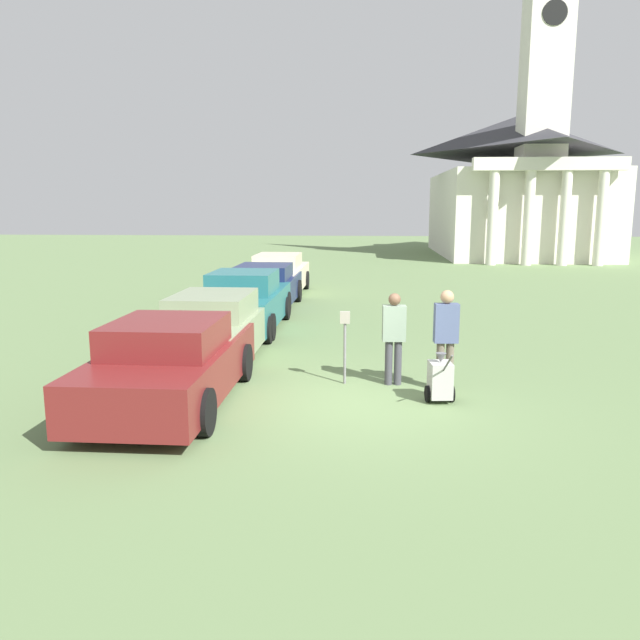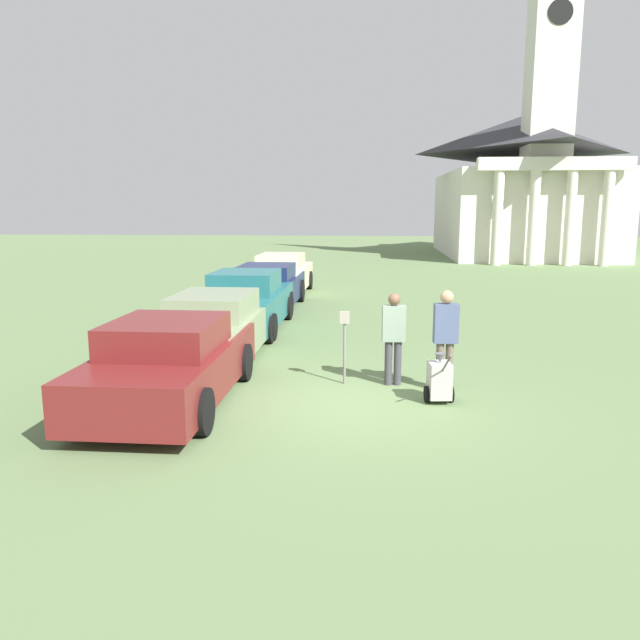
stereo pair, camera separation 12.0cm
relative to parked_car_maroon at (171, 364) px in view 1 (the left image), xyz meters
The scene contains 11 objects.
ground_plane 3.13m from the parked_car_maroon, ahead, with size 120.00×120.00×0.00m, color #607A4C.
parked_car_maroon is the anchor object (origin of this frame).
parked_car_sage 3.11m from the parked_car_maroon, 90.00° to the left, with size 1.95×5.09×1.45m.
parked_car_teal 6.48m from the parked_car_maroon, 90.00° to the left, with size 2.03×4.63×1.56m.
parked_car_navy 9.86m from the parked_car_maroon, 90.00° to the left, with size 2.01×4.89×1.43m.
parked_car_cream 13.11m from the parked_car_maroon, 90.00° to the left, with size 1.94×5.16×1.52m.
parking_meter 3.18m from the parked_car_maroon, 26.23° to the left, with size 0.18×0.09×1.36m.
person_worker 4.00m from the parked_car_maroon, 20.52° to the left, with size 0.43×0.24×1.71m.
person_supervisor 4.77m from the parked_car_maroon, 13.32° to the left, with size 0.43×0.25×1.81m.
equipment_cart 4.50m from the parked_car_maroon, ahead, with size 0.50×1.00×1.00m.
church 35.93m from the parked_car_maroon, 68.33° to the left, with size 9.93×15.81×23.66m.
Camera 1 is at (0.13, -10.01, 3.26)m, focal length 35.00 mm.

